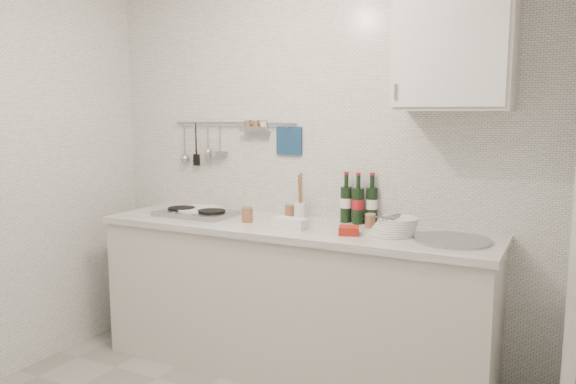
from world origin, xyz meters
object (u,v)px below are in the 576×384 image
object	(u,v)px
plate_stack_sink	(395,226)
wine_bottles	(359,198)
plate_stack_hob	(198,211)
wall_cabinet	(455,43)
utensil_crock	(300,209)

from	to	relation	value
plate_stack_sink	wine_bottles	xyz separation A→B (m)	(-0.29, 0.22, 0.11)
plate_stack_hob	wine_bottles	size ratio (longest dim) A/B	1.06
wall_cabinet	plate_stack_hob	distance (m)	1.91
wall_cabinet	utensil_crock	size ratio (longest dim) A/B	2.33
wine_bottles	utensil_crock	size ratio (longest dim) A/B	1.03
plate_stack_sink	utensil_crock	distance (m)	0.67
wall_cabinet	plate_stack_hob	world-z (taller)	wall_cabinet
wine_bottles	utensil_crock	xyz separation A→B (m)	(-0.36, -0.07, -0.08)
wall_cabinet	wine_bottles	bearing A→B (deg)	167.88
plate_stack_sink	wall_cabinet	bearing A→B (deg)	21.06
plate_stack_hob	wall_cabinet	bearing A→B (deg)	2.41
plate_stack_hob	wine_bottles	xyz separation A→B (m)	(1.06, 0.19, 0.13)
wall_cabinet	utensil_crock	bearing A→B (deg)	177.03
plate_stack_sink	wine_bottles	bearing A→B (deg)	142.84
plate_stack_hob	utensil_crock	size ratio (longest dim) A/B	1.09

